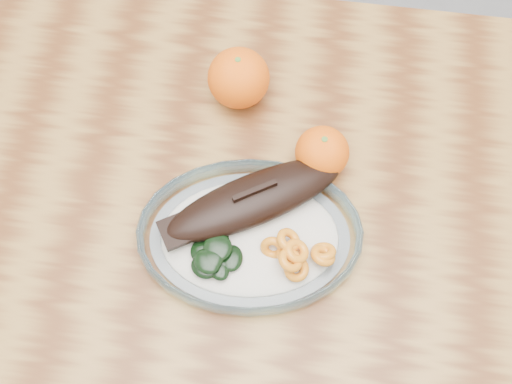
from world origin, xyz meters
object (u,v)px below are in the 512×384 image
dining_table (239,250)px  orange_left (239,78)px  orange_right (322,152)px  plated_meal (250,233)px

dining_table → orange_left: orange_left is taller
orange_right → dining_table: bearing=-134.3°
dining_table → orange_right: orange_right is taller
dining_table → orange_left: bearing=97.4°
orange_right → plated_meal: bearing=-123.9°
plated_meal → orange_left: (-0.05, 0.22, 0.02)m
dining_table → plated_meal: size_ratio=2.07×
orange_left → orange_right: 0.16m
orange_right → orange_left: bearing=142.2°
dining_table → plated_meal: 0.12m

